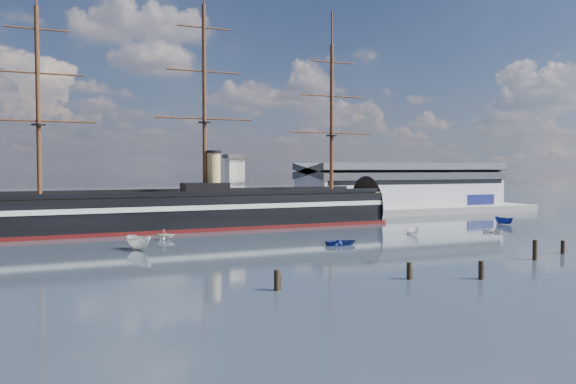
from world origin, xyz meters
name	(u,v)px	position (x,y,z in m)	size (l,w,h in m)	color
ground	(271,236)	(0.00, 40.00, 0.00)	(600.00, 600.00, 0.00)	#1E252E
quay	(257,219)	(10.00, 76.00, 0.00)	(180.00, 18.00, 2.00)	slate
warehouse	(401,186)	(58.00, 80.00, 7.98)	(63.00, 21.00, 11.60)	#B7BABC
quay_tower	(235,183)	(3.00, 73.00, 9.75)	(5.00, 5.00, 15.00)	silver
warship	(189,211)	(-11.92, 60.00, 4.04)	(113.03, 17.98, 53.94)	black
motorboat_a	(139,250)	(-26.84, 31.33, 0.00)	(7.58, 2.78, 3.03)	white
motorboat_b	(341,245)	(6.89, 23.53, 0.00)	(3.56, 1.42, 1.66)	navy
motorboat_c	(412,234)	(27.97, 32.00, 0.00)	(5.38, 1.97, 2.15)	white
motorboat_d	(165,240)	(-20.38, 43.07, 0.00)	(6.01, 2.61, 2.21)	silver
motorboat_e	(494,232)	(46.04, 28.36, 0.00)	(2.63, 1.05, 1.23)	silver
motorboat_f	(504,224)	(60.02, 39.83, 0.00)	(5.85, 2.15, 2.34)	navy
piling_near_left	(277,290)	(-17.21, -5.95, 0.00)	(0.64, 0.64, 3.03)	black
piling_near_mid	(481,279)	(8.11, -9.93, 0.00)	(0.64, 0.64, 2.99)	black
piling_near_right	(535,260)	(25.62, -1.73, 0.00)	(0.64, 0.64, 3.67)	black
piling_far_right	(563,254)	(34.52, 1.05, 0.00)	(0.64, 0.64, 2.83)	black
piling_extra	(409,279)	(0.03, -6.48, 0.00)	(0.64, 0.64, 2.82)	black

